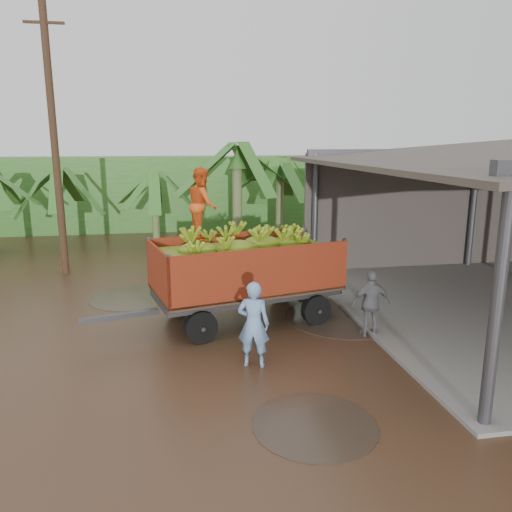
{
  "coord_description": "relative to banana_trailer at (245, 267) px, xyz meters",
  "views": [
    {
      "loc": [
        0.58,
        -9.99,
        4.36
      ],
      "look_at": [
        2.71,
        2.16,
        1.52
      ],
      "focal_mm": 35.0,
      "sensor_mm": 36.0,
      "label": 1
    }
  ],
  "objects": [
    {
      "name": "ground",
      "position": [
        -2.34,
        -1.66,
        -1.36
      ],
      "size": [
        100.0,
        100.0,
        0.0
      ],
      "primitive_type": "plane",
      "color": "black",
      "rests_on": "ground"
    },
    {
      "name": "hedge_north",
      "position": [
        -4.34,
        14.34,
        0.44
      ],
      "size": [
        22.0,
        3.0,
        3.6
      ],
      "primitive_type": "cube",
      "color": "#2D661E",
      "rests_on": "ground"
    },
    {
      "name": "banana_trailer",
      "position": [
        0.0,
        0.0,
        0.0
      ],
      "size": [
        6.22,
        3.09,
        3.77
      ],
      "rotation": [
        0.0,
        0.0,
        0.23
      ],
      "color": "#BC351A",
      "rests_on": "ground"
    },
    {
      "name": "man_blue",
      "position": [
        -0.22,
        -2.58,
        -0.49
      ],
      "size": [
        0.73,
        0.59,
        1.73
      ],
      "primitive_type": "imported",
      "rotation": [
        0.0,
        0.0,
        2.83
      ],
      "color": "#6D96C8",
      "rests_on": "ground"
    },
    {
      "name": "man_grey",
      "position": [
        2.67,
        -1.5,
        -0.58
      ],
      "size": [
        0.92,
        0.41,
        1.55
      ],
      "primitive_type": "imported",
      "rotation": [
        0.0,
        0.0,
        3.11
      ],
      "color": "slate",
      "rests_on": "ground"
    },
    {
      "name": "utility_pole",
      "position": [
        -5.29,
        5.53,
        2.96
      ],
      "size": [
        1.2,
        0.24,
        8.51
      ],
      "color": "#47301E",
      "rests_on": "ground"
    },
    {
      "name": "banana_plants",
      "position": [
        -6.36,
        6.12,
        0.49
      ],
      "size": [
        24.9,
        20.43,
        4.46
      ],
      "color": "#2D661E",
      "rests_on": "ground"
    }
  ]
}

